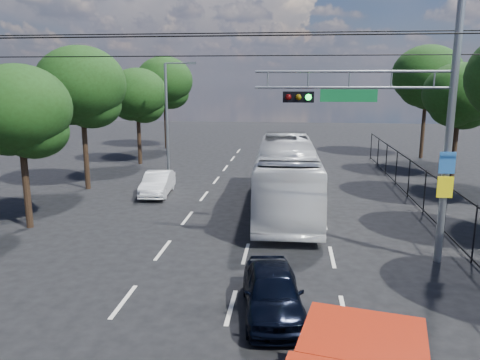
# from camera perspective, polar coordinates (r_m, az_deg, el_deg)

# --- Properties ---
(lane_markings) EXTENTS (6.12, 38.00, 0.01)m
(lane_markings) POSITION_cam_1_polar(r_m,az_deg,el_deg) (22.36, 2.22, -3.42)
(lane_markings) COLOR beige
(lane_markings) RESTS_ON ground
(signal_mast) EXTENTS (6.43, 0.39, 9.50)m
(signal_mast) POSITION_cam_1_polar(r_m,az_deg,el_deg) (15.95, 20.24, 8.68)
(signal_mast) COLOR slate
(signal_mast) RESTS_ON ground
(streetlight_left) EXTENTS (2.09, 0.22, 7.08)m
(streetlight_left) POSITION_cam_1_polar(r_m,az_deg,el_deg) (30.58, -8.63, 8.15)
(streetlight_left) COLOR slate
(streetlight_left) RESTS_ON ground
(utility_wires) EXTENTS (22.00, 5.04, 0.74)m
(utility_wires) POSITION_cam_1_polar(r_m,az_deg,el_deg) (16.44, 1.07, 16.44)
(utility_wires) COLOR black
(utility_wires) RESTS_ON ground
(fence_right) EXTENTS (0.06, 34.03, 2.00)m
(fence_right) POSITION_cam_1_polar(r_m,az_deg,el_deg) (21.17, 22.86, -2.40)
(fence_right) COLOR black
(fence_right) RESTS_ON ground
(tree_right_d) EXTENTS (4.32, 4.32, 7.02)m
(tree_right_d) POSITION_cam_1_polar(r_m,az_deg,el_deg) (31.15, 25.20, 8.90)
(tree_right_d) COLOR black
(tree_right_d) RESTS_ON ground
(tree_right_e) EXTENTS (5.28, 5.28, 8.58)m
(tree_right_e) POSITION_cam_1_polar(r_m,az_deg,el_deg) (38.85, 21.85, 11.20)
(tree_right_e) COLOR black
(tree_right_e) RESTS_ON ground
(tree_left_b) EXTENTS (4.08, 4.08, 6.63)m
(tree_left_b) POSITION_cam_1_polar(r_m,az_deg,el_deg) (20.57, -25.22, 7.05)
(tree_left_b) COLOR black
(tree_left_b) RESTS_ON ground
(tree_left_c) EXTENTS (4.80, 4.80, 7.80)m
(tree_left_c) POSITION_cam_1_polar(r_m,az_deg,el_deg) (27.00, -18.71, 10.23)
(tree_left_c) COLOR black
(tree_left_c) RESTS_ON ground
(tree_left_d) EXTENTS (4.20, 4.20, 6.83)m
(tree_left_d) POSITION_cam_1_polar(r_m,az_deg,el_deg) (34.31, -12.36, 9.73)
(tree_left_d) COLOR black
(tree_left_d) RESTS_ON ground
(tree_left_e) EXTENTS (4.92, 4.92, 7.99)m
(tree_left_e) POSITION_cam_1_polar(r_m,az_deg,el_deg) (42.00, -9.16, 11.36)
(tree_left_e) COLOR black
(tree_left_e) RESTS_ON ground
(navy_hatchback) EXTENTS (1.96, 3.89, 1.27)m
(navy_hatchback) POSITION_cam_1_polar(r_m,az_deg,el_deg) (12.48, 3.98, -13.36)
(navy_hatchback) COLOR black
(navy_hatchback) RESTS_ON ground
(white_bus) EXTENTS (2.98, 11.48, 3.18)m
(white_bus) POSITION_cam_1_polar(r_m,az_deg,el_deg) (22.02, 5.69, 0.53)
(white_bus) COLOR silver
(white_bus) RESTS_ON ground
(white_van) EXTENTS (1.59, 3.82, 1.23)m
(white_van) POSITION_cam_1_polar(r_m,az_deg,el_deg) (25.16, -10.01, -0.41)
(white_van) COLOR white
(white_van) RESTS_ON ground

